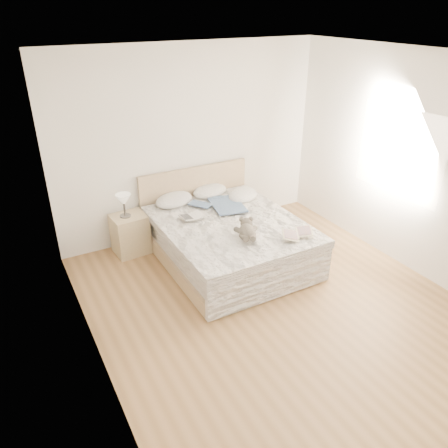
% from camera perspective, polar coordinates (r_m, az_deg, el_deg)
% --- Properties ---
extents(floor, '(4.00, 4.50, 0.00)m').
position_cam_1_polar(floor, '(5.18, 6.90, -10.50)').
color(floor, brown).
rests_on(floor, ground).
extents(ceiling, '(4.00, 4.50, 0.00)m').
position_cam_1_polar(ceiling, '(4.14, 9.09, 20.62)').
color(ceiling, white).
rests_on(ceiling, ground).
extents(wall_back, '(4.00, 0.02, 2.70)m').
position_cam_1_polar(wall_back, '(6.33, -4.33, 10.53)').
color(wall_back, white).
rests_on(wall_back, ground).
extents(wall_left, '(0.02, 4.50, 2.70)m').
position_cam_1_polar(wall_left, '(3.77, -17.64, -2.74)').
color(wall_left, white).
rests_on(wall_left, ground).
extents(wall_right, '(0.02, 4.50, 2.70)m').
position_cam_1_polar(wall_right, '(5.85, 24.05, 6.83)').
color(wall_right, white).
rests_on(wall_right, ground).
extents(window, '(0.02, 1.30, 1.10)m').
position_cam_1_polar(window, '(5.98, 21.96, 8.67)').
color(window, white).
rests_on(window, wall_right).
extents(bed, '(1.72, 2.14, 1.00)m').
position_cam_1_polar(bed, '(5.85, 0.39, -1.92)').
color(bed, tan).
rests_on(bed, floor).
extents(nightstand, '(0.48, 0.43, 0.56)m').
position_cam_1_polar(nightstand, '(6.16, -12.15, -1.28)').
color(nightstand, tan).
rests_on(nightstand, floor).
extents(table_lamp, '(0.23, 0.23, 0.32)m').
position_cam_1_polar(table_lamp, '(5.93, -12.98, 2.97)').
color(table_lamp, '#4C4842').
rests_on(table_lamp, nightstand).
extents(pillow_left, '(0.70, 0.60, 0.18)m').
position_cam_1_polar(pillow_left, '(6.22, -6.55, 3.15)').
color(pillow_left, silver).
rests_on(pillow_left, bed).
extents(pillow_middle, '(0.65, 0.53, 0.17)m').
position_cam_1_polar(pillow_middle, '(6.47, -1.86, 4.31)').
color(pillow_middle, white).
rests_on(pillow_middle, bed).
extents(pillow_right, '(0.65, 0.61, 0.16)m').
position_cam_1_polar(pillow_right, '(6.34, 2.46, 3.81)').
color(pillow_right, white).
rests_on(pillow_right, bed).
extents(blouse, '(0.75, 0.79, 0.03)m').
position_cam_1_polar(blouse, '(6.05, 0.42, 2.54)').
color(blouse, '#395175').
rests_on(blouse, bed).
extents(photo_book, '(0.33, 0.24, 0.02)m').
position_cam_1_polar(photo_book, '(5.73, -4.22, 0.96)').
color(photo_book, silver).
rests_on(photo_book, bed).
extents(childrens_book, '(0.50, 0.46, 0.03)m').
position_cam_1_polar(childrens_book, '(5.37, 9.56, -1.26)').
color(childrens_book, beige).
rests_on(childrens_book, bed).
extents(teddy_bear, '(0.36, 0.42, 0.19)m').
position_cam_1_polar(teddy_bear, '(5.20, 3.01, -1.61)').
color(teddy_bear, '#575045').
rests_on(teddy_bear, bed).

